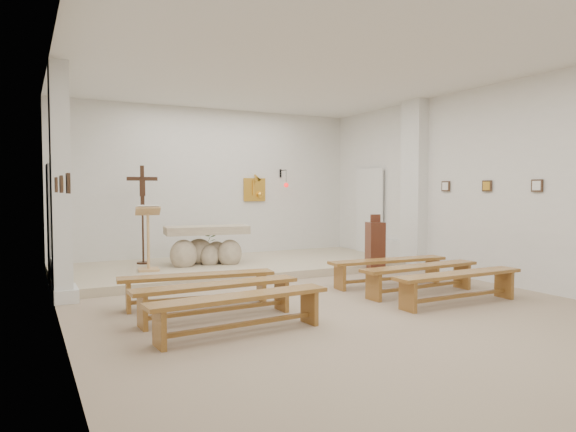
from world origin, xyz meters
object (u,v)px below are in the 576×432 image
bench_left_third (241,305)px  donation_pedestal (375,247)px  bench_right_front (388,266)px  bench_right_third (459,280)px  crucifix_stand (143,207)px  lectern (148,238)px  altar (206,248)px  bench_right_second (420,272)px  bench_left_second (217,292)px  bench_left_front (198,282)px

bench_left_third → donation_pedestal: bearing=30.7°
bench_right_front → donation_pedestal: bearing=66.8°
bench_right_third → crucifix_stand: bearing=123.5°
lectern → crucifix_stand: (0.10, 0.96, 0.54)m
altar → bench_right_second: (2.31, -3.68, -0.13)m
crucifix_stand → bench_left_second: (0.03, -4.35, -0.95)m
bench_right_second → bench_left_second: bearing=177.6°
bench_left_front → crucifix_stand: bearing=97.8°
lectern → crucifix_stand: 1.11m
bench_right_second → bench_left_third: 3.48m
altar → bench_right_front: size_ratio=0.78×
donation_pedestal → bench_right_second: size_ratio=0.53×
donation_pedestal → bench_left_front: (-4.00, -1.19, -0.17)m
lectern → bench_right_third: lectern is taller
crucifix_stand → bench_right_third: size_ratio=0.91×
bench_right_second → bench_right_third: 0.81m
bench_right_front → bench_right_second: (-0.00, -0.81, 0.00)m
crucifix_stand → bench_right_front: crucifix_stand is taller
altar → bench_left_third: altar is taller
bench_right_third → bench_right_second: bearing=89.9°
bench_right_second → bench_right_third: same height
altar → crucifix_stand: crucifix_stand is taller
crucifix_stand → bench_left_front: size_ratio=0.90×
lectern → donation_pedestal: lectern is taller
bench_right_front → bench_left_second: 3.48m
bench_left_front → bench_right_third: size_ratio=1.01×
bench_left_front → bench_right_second: size_ratio=1.01×
bench_right_front → bench_left_second: same height
crucifix_stand → bench_right_third: (3.42, -5.15, -0.95)m
lectern → bench_left_front: 2.62m
bench_right_front → bench_left_third: same height
altar → bench_right_second: bearing=-50.6°
altar → bench_left_front: (-1.07, -2.88, -0.13)m
altar → bench_right_third: bearing=-55.5°
altar → donation_pedestal: donation_pedestal is taller
lectern → bench_left_second: bearing=-79.2°
bench_right_third → lectern: bearing=129.9°
bench_left_front → lectern: bearing=100.2°
bench_left_second → bench_right_second: bearing=-2.0°
altar → bench_left_third: bearing=-96.2°
bench_left_front → bench_right_front: 3.39m
bench_left_second → bench_left_third: 0.81m
altar → bench_right_front: altar is taller
bench_right_front → bench_left_second: bearing=-162.3°
bench_right_second → bench_right_front: bearing=87.6°
altar → bench_left_second: size_ratio=0.78×
bench_left_second → bench_right_third: 3.48m
bench_left_front → bench_left_third: 1.61m
bench_right_front → bench_right_second: size_ratio=1.00×
crucifix_stand → bench_left_third: crucifix_stand is taller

